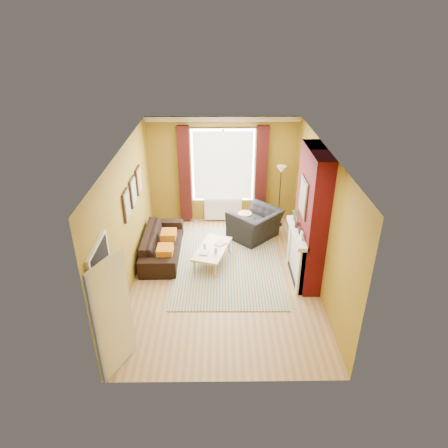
{
  "coord_description": "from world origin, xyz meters",
  "views": [
    {
      "loc": [
        -0.08,
        -7.03,
        4.95
      ],
      "look_at": [
        0.0,
        0.25,
        1.15
      ],
      "focal_mm": 32.0,
      "sensor_mm": 36.0,
      "label": 1
    }
  ],
  "objects_px": {
    "sofa": "(162,243)",
    "wicker_stool": "(245,221)",
    "armchair": "(255,224)",
    "coffee_table": "(212,250)",
    "floor_lamp": "(281,179)"
  },
  "relations": [
    {
      "from": "floor_lamp",
      "to": "sofa",
      "type": "bearing_deg",
      "value": -152.97
    },
    {
      "from": "wicker_stool",
      "to": "floor_lamp",
      "type": "bearing_deg",
      "value": 13.67
    },
    {
      "from": "coffee_table",
      "to": "wicker_stool",
      "type": "height_order",
      "value": "wicker_stool"
    },
    {
      "from": "floor_lamp",
      "to": "armchair",
      "type": "bearing_deg",
      "value": -134.74
    },
    {
      "from": "wicker_stool",
      "to": "sofa",
      "type": "bearing_deg",
      "value": -147.72
    },
    {
      "from": "armchair",
      "to": "coffee_table",
      "type": "relative_size",
      "value": 0.87
    },
    {
      "from": "coffee_table",
      "to": "floor_lamp",
      "type": "xyz_separation_m",
      "value": [
        1.71,
        1.85,
        0.95
      ]
    },
    {
      "from": "coffee_table",
      "to": "floor_lamp",
      "type": "height_order",
      "value": "floor_lamp"
    },
    {
      "from": "armchair",
      "to": "coffee_table",
      "type": "bearing_deg",
      "value": 3.5
    },
    {
      "from": "sofa",
      "to": "wicker_stool",
      "type": "relative_size",
      "value": 4.39
    },
    {
      "from": "sofa",
      "to": "coffee_table",
      "type": "distance_m",
      "value": 1.23
    },
    {
      "from": "wicker_stool",
      "to": "floor_lamp",
      "type": "xyz_separation_m",
      "value": [
        0.9,
        0.22,
        1.07
      ]
    },
    {
      "from": "sofa",
      "to": "wicker_stool",
      "type": "height_order",
      "value": "sofa"
    },
    {
      "from": "sofa",
      "to": "coffee_table",
      "type": "height_order",
      "value": "sofa"
    },
    {
      "from": "sofa",
      "to": "floor_lamp",
      "type": "xyz_separation_m",
      "value": [
        2.88,
        1.47,
        1.0
      ]
    }
  ]
}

